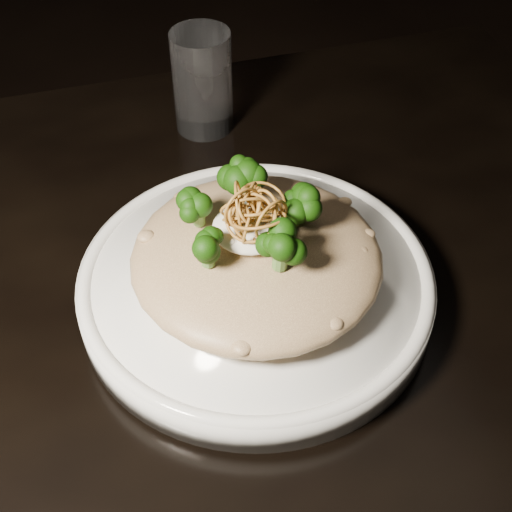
# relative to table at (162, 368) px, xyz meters

# --- Properties ---
(table) EXTENTS (1.10, 0.80, 0.75)m
(table) POSITION_rel_table_xyz_m (0.00, 0.00, 0.00)
(table) COLOR black
(table) RESTS_ON ground
(plate) EXTENTS (0.32, 0.32, 0.03)m
(plate) POSITION_rel_table_xyz_m (0.09, -0.01, 0.10)
(plate) COLOR white
(plate) RESTS_ON table
(risotto) EXTENTS (0.22, 0.22, 0.05)m
(risotto) POSITION_rel_table_xyz_m (0.09, -0.01, 0.14)
(risotto) COLOR brown
(risotto) RESTS_ON plate
(broccoli) EXTENTS (0.16, 0.16, 0.06)m
(broccoli) POSITION_rel_table_xyz_m (0.09, -0.01, 0.19)
(broccoli) COLOR black
(broccoli) RESTS_ON risotto
(cheese) EXTENTS (0.06, 0.06, 0.02)m
(cheese) POSITION_rel_table_xyz_m (0.09, -0.01, 0.17)
(cheese) COLOR white
(cheese) RESTS_ON risotto
(shallots) EXTENTS (0.06, 0.06, 0.04)m
(shallots) POSITION_rel_table_xyz_m (0.09, -0.02, 0.20)
(shallots) COLOR brown
(shallots) RESTS_ON cheese
(drinking_glass) EXTENTS (0.07, 0.07, 0.12)m
(drinking_glass) POSITION_rel_table_xyz_m (0.11, 0.27, 0.14)
(drinking_glass) COLOR white
(drinking_glass) RESTS_ON table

